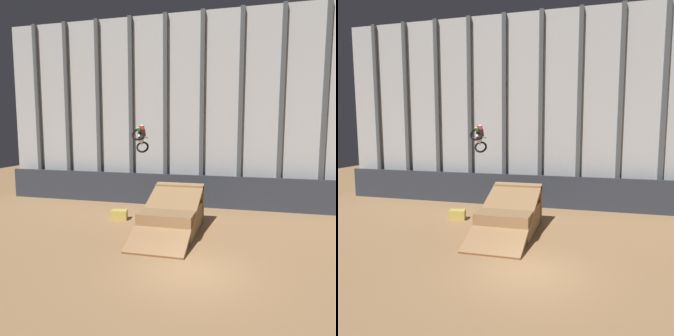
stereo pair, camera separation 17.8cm
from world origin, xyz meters
TOP-DOWN VIEW (x-y plane):
  - ground_plane at (0.00, 0.00)m, footprint 60.00×60.00m
  - arena_back_wall at (-0.00, 10.92)m, footprint 32.00×0.40m
  - lower_barrier at (0.00, 10.03)m, footprint 31.36×0.20m
  - dirt_ramp at (-1.83, 4.81)m, footprint 2.73×5.70m
  - rider_bike_solo at (-3.97, 5.99)m, footprint 0.97×1.76m
  - hay_bale_trackside at (-5.31, 5.89)m, footprint 1.01×0.79m

SIDE VIEW (x-z plane):
  - ground_plane at x=0.00m, z-range 0.00..0.00m
  - hay_bale_trackside at x=-5.31m, z-range -0.01..0.57m
  - dirt_ramp at x=-1.83m, z-range -0.38..1.92m
  - lower_barrier at x=0.00m, z-range 0.00..2.16m
  - rider_bike_solo at x=-3.97m, z-range 3.95..5.63m
  - arena_back_wall at x=0.00m, z-range 0.00..12.95m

